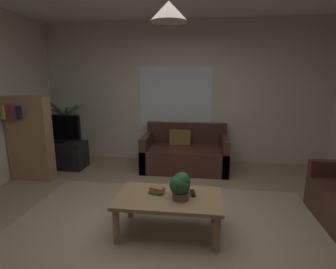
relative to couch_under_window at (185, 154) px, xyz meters
The scene contains 17 objects.
floor 2.12m from the couch_under_window, 92.42° to the right, with size 5.59×5.21×0.02m, color #9E8466.
rug 2.32m from the couch_under_window, 92.21° to the right, with size 3.63×2.86×0.01m, color tan.
wall_back 1.23m from the couch_under_window, 99.41° to the left, with size 5.71×0.06×2.76m, color beige.
window_pane 1.18m from the couch_under_window, 115.63° to the left, with size 1.42×0.01×1.16m, color white.
couch_under_window is the anchor object (origin of this frame).
coffee_table 2.13m from the couch_under_window, 91.04° to the right, with size 1.14×0.66×0.43m.
book_on_table_0 2.08m from the couch_under_window, 95.29° to the right, with size 0.14×0.10×0.02m, color #387247.
book_on_table_1 2.07m from the couch_under_window, 94.97° to the right, with size 0.16×0.11×0.03m, color gold.
book_on_table_2 2.09m from the couch_under_window, 94.85° to the right, with size 0.15×0.08×0.03m, color #99663F.
remote_on_table_0 2.05m from the couch_under_window, 83.94° to the right, with size 0.05×0.16×0.02m, color black.
remote_on_table_1 2.02m from the couch_under_window, 87.75° to the right, with size 0.05×0.16×0.02m, color black.
potted_plant_on_table 2.18m from the couch_under_window, 87.59° to the right, with size 0.22×0.22×0.29m.
tv_stand 2.34m from the couch_under_window, behind, with size 0.90×0.44×0.50m, color black.
tv 2.40m from the couch_under_window, behind, with size 0.84×0.16×0.52m.
potted_palm_corner 2.51m from the couch_under_window, behind, with size 0.99×0.92×1.36m.
bookshelf_corner 2.70m from the couch_under_window, 161.30° to the right, with size 0.70×0.31×1.40m.
pendant_lamp 2.94m from the couch_under_window, 91.04° to the right, with size 0.36×0.36×0.55m.
Camera 1 is at (0.38, -2.65, 1.71)m, focal length 28.18 mm.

